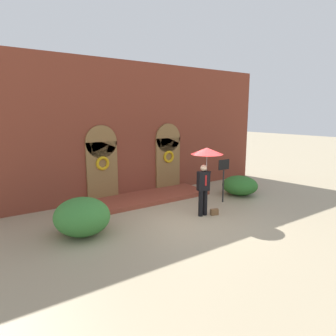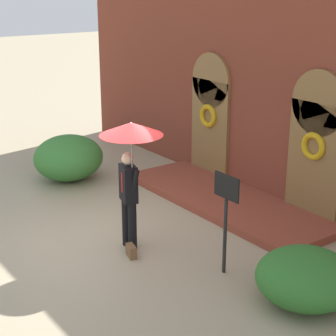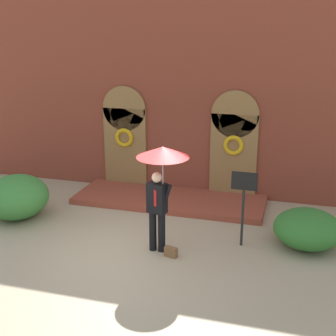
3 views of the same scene
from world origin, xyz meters
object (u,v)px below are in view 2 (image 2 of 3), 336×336
person_with_umbrella (131,147)px  sign_post (226,208)px  handbag (131,251)px  shrub_right (306,278)px  shrub_left (68,158)px

person_with_umbrella → sign_post: 1.95m
handbag → shrub_right: bearing=40.0°
sign_post → shrub_left: size_ratio=1.02×
handbag → sign_post: sign_post is taller
sign_post → shrub_left: sign_post is taller
sign_post → person_with_umbrella: bearing=-155.2°
sign_post → shrub_left: bearing=179.8°
person_with_umbrella → shrub_right: (3.04, 1.13, -1.50)m
sign_post → shrub_right: 1.64m
sign_post → shrub_right: (1.41, 0.38, -0.75)m
sign_post → shrub_left: (-5.72, 0.02, -0.61)m
handbag → shrub_right: 3.10m
person_with_umbrella → handbag: size_ratio=8.44×
handbag → shrub_right: (2.78, 1.33, 0.30)m
person_with_umbrella → shrub_left: size_ratio=1.40×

